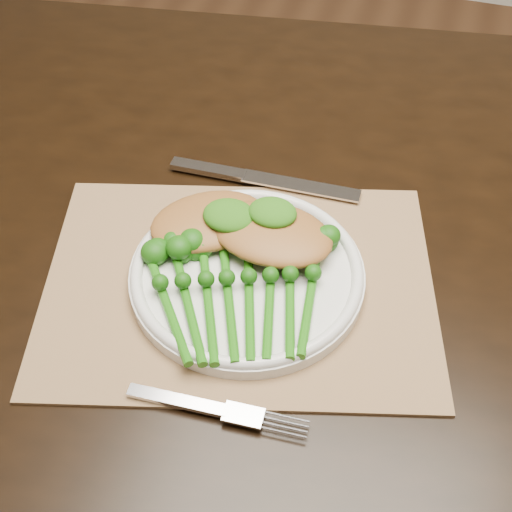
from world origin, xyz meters
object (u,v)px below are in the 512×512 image
(placemat, at_px, (239,284))
(dining_table, at_px, (327,398))
(chicken_fillet_left, at_px, (209,221))
(dinner_plate, at_px, (247,273))
(broccolini_bundle, at_px, (239,300))

(placemat, bearing_deg, dining_table, 35.30)
(chicken_fillet_left, bearing_deg, placemat, -81.70)
(dinner_plate, height_order, broccolini_bundle, broccolini_bundle)
(placemat, distance_m, dinner_plate, 0.02)
(dinner_plate, xyz_separation_m, broccolini_bundle, (0.01, -0.04, 0.01))
(chicken_fillet_left, distance_m, broccolini_bundle, 0.11)
(dining_table, xyz_separation_m, dinner_plate, (-0.09, -0.11, 0.39))
(chicken_fillet_left, bearing_deg, dinner_plate, -74.54)
(dining_table, bearing_deg, chicken_fillet_left, -165.33)
(dinner_plate, bearing_deg, chicken_fillet_left, 141.57)
(placemat, xyz_separation_m, chicken_fillet_left, (-0.05, 0.05, 0.03))
(dining_table, height_order, dinner_plate, dinner_plate)
(dining_table, height_order, broccolini_bundle, broccolini_bundle)
(placemat, relative_size, chicken_fillet_left, 3.17)
(dinner_plate, bearing_deg, dining_table, 50.86)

